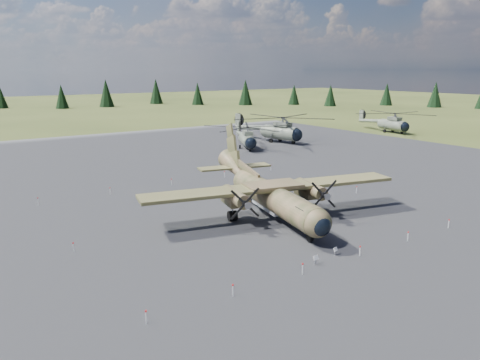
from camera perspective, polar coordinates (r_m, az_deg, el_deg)
ground at (r=46.88m, az=0.30°, el=-4.55°), size 500.00×500.00×0.00m
apron at (r=55.08m, az=-5.60°, el=-1.89°), size 120.00×120.00×0.04m
transport_plane at (r=47.08m, az=3.50°, el=-1.33°), size 26.28×23.57×8.70m
helicopter_near at (r=86.44m, az=0.89°, el=5.76°), size 22.30×22.30×4.29m
helicopter_mid at (r=94.65m, az=4.95°, el=6.77°), size 24.10×25.81×5.21m
helicopter_far at (r=115.16m, az=18.16°, el=7.12°), size 20.17×22.38×4.64m
info_placard_left at (r=36.14m, az=9.22°, el=-9.45°), size 0.49×0.23×0.75m
info_placard_right at (r=38.16m, az=11.55°, el=-8.38°), size 0.46×0.28×0.67m
barrier_fence at (r=46.42m, az=-0.12°, el=-4.07°), size 33.12×29.62×0.85m
treeline at (r=50.75m, az=1.43°, el=2.39°), size 325.77×330.81×10.96m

